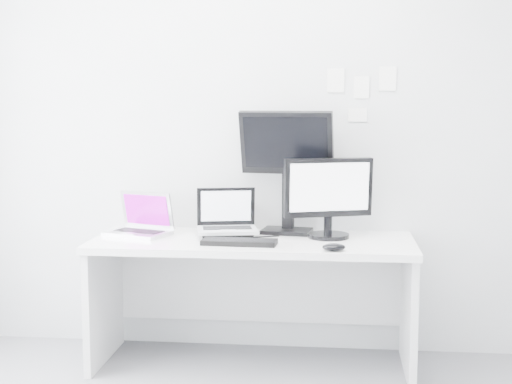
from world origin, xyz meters
The scene contains 13 objects.
back_wall centered at (0.00, 1.60, 1.35)m, with size 3.60×3.60×0.00m, color silver.
desk centered at (0.00, 1.25, 0.36)m, with size 1.80×0.70×0.73m, color white.
macbook centered at (-0.68, 1.31, 0.86)m, with size 0.34×0.26×0.26m, color silver.
speaker centered at (-0.17, 1.52, 0.83)m, with size 0.10×0.10×0.20m, color black.
dell_laptop centered at (-0.15, 1.32, 0.87)m, with size 0.34×0.26×0.28m, color silver.
rear_monitor centered at (0.18, 1.47, 1.10)m, with size 0.54×0.19×0.74m, color black.
samsung_monitor centered at (0.42, 1.34, 0.96)m, with size 0.51×0.23×0.47m, color black.
keyboard centered at (-0.06, 1.09, 0.74)m, with size 0.40×0.14×0.03m, color black.
mouse centered at (0.45, 0.97, 0.75)m, with size 0.12×0.08×0.04m, color black.
wall_note_0 centered at (0.45, 1.59, 1.62)m, with size 0.10×0.00×0.14m, color white.
wall_note_1 centered at (0.60, 1.59, 1.58)m, with size 0.09×0.00×0.13m, color white.
wall_note_2 centered at (0.75, 1.59, 1.63)m, with size 0.10×0.00×0.14m, color white.
wall_note_3 centered at (0.58, 1.59, 1.42)m, with size 0.11×0.00×0.08m, color white.
Camera 1 is at (0.47, -2.87, 1.50)m, focal length 52.78 mm.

